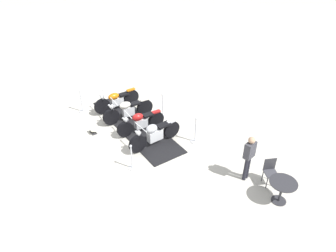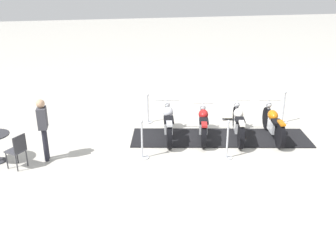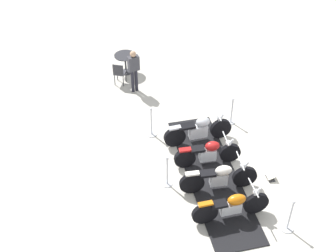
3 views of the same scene
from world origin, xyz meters
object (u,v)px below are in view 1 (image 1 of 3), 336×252
at_px(stanchion_left_mid, 163,108).
at_px(info_placard, 93,132).
at_px(motorcycle_copper, 116,100).
at_px(motorcycle_maroon, 140,122).
at_px(cafe_chair_near_table, 270,170).
at_px(cafe_table, 282,187).
at_px(motorcycle_chrome, 155,134).
at_px(bystander_person, 249,155).
at_px(stanchion_right_rear, 132,160).
at_px(motorcycle_cream, 128,110).
at_px(stanchion_left_rear, 195,135).
at_px(stanchion_right_front, 82,105).

bearing_deg(stanchion_left_mid, info_placard, -23.47).
relative_size(motorcycle_copper, motorcycle_maroon, 1.06).
distance_m(motorcycle_copper, cafe_chair_near_table, 7.28).
distance_m(stanchion_left_mid, cafe_table, 6.16).
bearing_deg(motorcycle_chrome, stanchion_left_mid, -133.91).
distance_m(motorcycle_maroon, bystander_person, 4.61).
relative_size(motorcycle_copper, stanchion_right_rear, 2.10).
height_order(motorcycle_cream, motorcycle_chrome, motorcycle_cream).
relative_size(motorcycle_chrome, stanchion_left_rear, 2.03).
distance_m(motorcycle_cream, cafe_chair_near_table, 6.27).
relative_size(stanchion_left_mid, bystander_person, 0.65).
distance_m(cafe_table, cafe_chair_near_table, 0.82).
bearing_deg(motorcycle_cream, cafe_table, 107.60).
bearing_deg(motorcycle_maroon, motorcycle_copper, -86.94).
bearing_deg(motorcycle_maroon, info_placard, -28.38).
distance_m(info_placard, bystander_person, 6.26).
height_order(motorcycle_copper, stanchion_right_front, stanchion_right_front).
bearing_deg(motorcycle_maroon, stanchion_left_rear, 131.47).
relative_size(motorcycle_cream, motorcycle_chrome, 0.98).
xyz_separation_m(stanchion_right_front, cafe_chair_near_table, (-1.28, 8.30, 0.20)).
distance_m(motorcycle_copper, motorcycle_maroon, 2.12).
height_order(stanchion_left_mid, cafe_chair_near_table, stanchion_left_mid).
bearing_deg(motorcycle_cream, bystander_person, 109.53).
bearing_deg(cafe_table, stanchion_left_rear, -101.22).
xyz_separation_m(motorcycle_maroon, stanchion_right_front, (0.59, -3.07, -0.14)).
bearing_deg(stanchion_right_rear, stanchion_right_front, -104.76).
height_order(motorcycle_chrome, stanchion_left_mid, stanchion_left_mid).
bearing_deg(motorcycle_chrome, stanchion_left_rear, 151.06).
bearing_deg(stanchion_left_rear, stanchion_right_front, -73.67).
distance_m(motorcycle_cream, motorcycle_chrome, 2.12).
relative_size(stanchion_right_rear, stanchion_left_rear, 0.92).
height_order(motorcycle_chrome, stanchion_right_rear, motorcycle_chrome).
height_order(stanchion_left_mid, bystander_person, bystander_person).
bearing_deg(cafe_table, motorcycle_cream, -90.94).
height_order(motorcycle_maroon, stanchion_left_mid, stanchion_left_mid).
xyz_separation_m(motorcycle_copper, stanchion_left_mid, (-0.96, 1.90, -0.12)).
xyz_separation_m(stanchion_left_rear, info_placard, (2.24, -3.44, -0.26)).
bearing_deg(cafe_chair_near_table, stanchion_left_rear, -144.03).
relative_size(stanchion_left_mid, info_placard, 2.90).
height_order(motorcycle_maroon, stanchion_right_rear, stanchion_right_rear).
xyz_separation_m(motorcycle_chrome, bystander_person, (-0.63, 3.54, 0.51)).
bearing_deg(motorcycle_cream, motorcycle_copper, -85.96).
bearing_deg(stanchion_left_rear, info_placard, -56.90).
bearing_deg(motorcycle_cream, stanchion_left_mid, 163.04).
xyz_separation_m(motorcycle_cream, cafe_table, (0.11, 6.88, 0.09)).
height_order(motorcycle_cream, cafe_table, motorcycle_cream).
bearing_deg(cafe_table, motorcycle_copper, -92.74).
distance_m(motorcycle_chrome, stanchion_left_rear, 1.58).
distance_m(stanchion_right_front, info_placard, 1.86).
bearing_deg(bystander_person, info_placard, 19.27).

